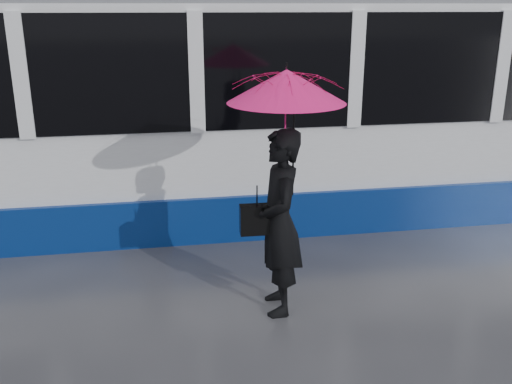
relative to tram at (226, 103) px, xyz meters
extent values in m
plane|color=#28282D|center=(-0.28, -2.50, -1.64)|extent=(90.00, 90.00, 0.00)
cube|color=#3F3D38|center=(-0.28, -0.72, -1.63)|extent=(34.00, 0.07, 0.02)
cube|color=#3F3D38|center=(-0.28, 0.72, -1.63)|extent=(34.00, 0.07, 0.02)
cube|color=white|center=(0.00, 0.00, -0.11)|extent=(24.00, 2.40, 2.95)
cube|color=navy|center=(0.00, 0.00, -1.33)|extent=(24.00, 2.56, 0.62)
cube|color=black|center=(0.00, 0.00, 0.56)|extent=(23.00, 2.48, 1.40)
imported|color=black|center=(0.14, -3.06, -0.70)|extent=(0.47, 0.70, 1.88)
imported|color=#F31493|center=(0.19, -3.06, 0.34)|extent=(1.06, 1.08, 0.94)
cone|color=#F31493|center=(0.19, -3.06, 0.64)|extent=(1.14, 1.14, 0.31)
cylinder|color=black|center=(0.19, -3.06, 0.82)|extent=(0.01, 0.01, 0.07)
cylinder|color=black|center=(0.27, -3.03, -0.01)|extent=(0.02, 0.02, 0.82)
cube|color=black|center=(-0.08, -3.04, -0.65)|extent=(0.34, 0.16, 0.29)
cylinder|color=black|center=(-0.08, -3.04, -0.42)|extent=(0.01, 0.01, 0.18)
camera|label=1|loc=(-0.98, -8.17, 1.34)|focal=40.00mm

